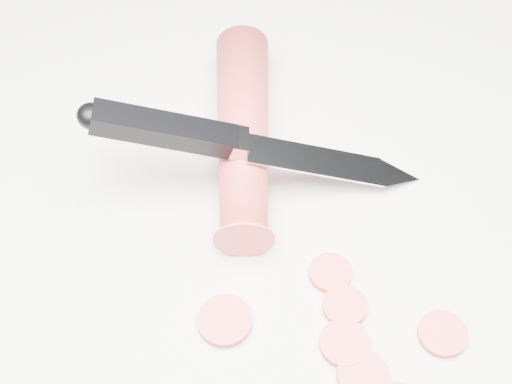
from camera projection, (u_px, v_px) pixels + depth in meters
ground at (310, 264)px, 0.51m from camera, size 2.40×2.40×0.00m
carrot at (243, 133)px, 0.55m from camera, size 0.13×0.19×0.04m
carrot_slice_0 at (345, 343)px, 0.48m from camera, size 0.03×0.03×0.01m
carrot_slice_2 at (362, 374)px, 0.47m from camera, size 0.03×0.03×0.01m
carrot_slice_3 at (442, 334)px, 0.48m from camera, size 0.03×0.03×0.01m
carrot_slice_4 at (330, 273)px, 0.51m from camera, size 0.03×0.03×0.01m
carrot_slice_5 at (225, 321)px, 0.49m from camera, size 0.04×0.04×0.01m
carrot_slice_6 at (345, 306)px, 0.49m from camera, size 0.03×0.03×0.01m
kitchen_knife at (259, 144)px, 0.52m from camera, size 0.23×0.16×0.09m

